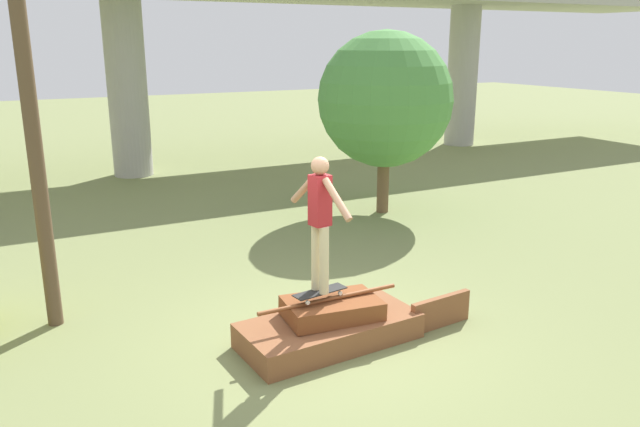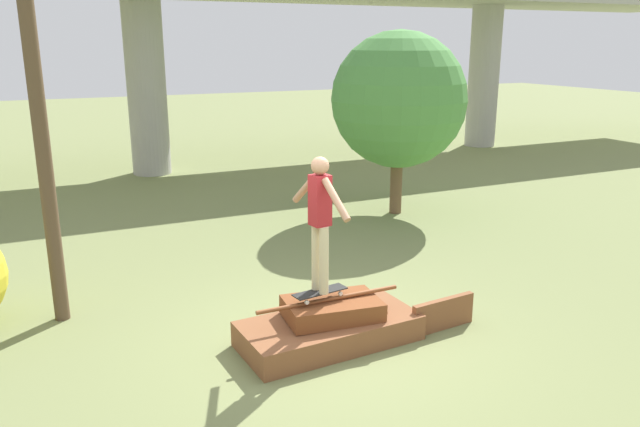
{
  "view_description": "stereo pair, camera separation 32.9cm",
  "coord_description": "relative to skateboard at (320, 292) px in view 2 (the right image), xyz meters",
  "views": [
    {
      "loc": [
        -3.52,
        -6.43,
        3.75
      ],
      "look_at": [
        -0.11,
        0.04,
        1.73
      ],
      "focal_mm": 35.0,
      "sensor_mm": 36.0,
      "label": 1
    },
    {
      "loc": [
        -3.23,
        -6.57,
        3.75
      ],
      "look_at": [
        -0.11,
        0.04,
        1.73
      ],
      "focal_mm": 35.0,
      "sensor_mm": 36.0,
      "label": 2
    }
  ],
  "objects": [
    {
      "name": "ground_plane",
      "position": [
        0.11,
        -0.04,
        -0.7
      ],
      "size": [
        80.0,
        80.0,
        0.0
      ],
      "primitive_type": "plane",
      "color": "olive"
    },
    {
      "name": "scrap_pile",
      "position": [
        0.12,
        -0.04,
        -0.47
      ],
      "size": [
        2.34,
        1.18,
        0.63
      ],
      "color": "brown",
      "rests_on": "ground_plane"
    },
    {
      "name": "scrap_plank_loose",
      "position": [
        1.67,
        -0.34,
        -0.49
      ],
      "size": [
        1.0,
        0.18,
        0.43
      ],
      "color": "brown",
      "rests_on": "ground_plane"
    },
    {
      "name": "skateboard",
      "position": [
        0.0,
        0.0,
        0.0
      ],
      "size": [
        0.74,
        0.31,
        0.09
      ],
      "color": "black",
      "rests_on": "scrap_pile"
    },
    {
      "name": "skater",
      "position": [
        0.0,
        -0.0,
        1.02
      ],
      "size": [
        0.26,
        1.2,
        1.72
      ],
      "color": "#C6B78E",
      "rests_on": "skateboard"
    },
    {
      "name": "utility_pole",
      "position": [
        -2.96,
        2.2,
        3.06
      ],
      "size": [
        1.3,
        0.2,
        7.27
      ],
      "color": "brown",
      "rests_on": "ground_plane"
    },
    {
      "name": "tree_behind_left",
      "position": [
        4.26,
        5.03,
        1.83
      ],
      "size": [
        2.95,
        2.95,
        4.02
      ],
      "color": "brown",
      "rests_on": "ground_plane"
    }
  ]
}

